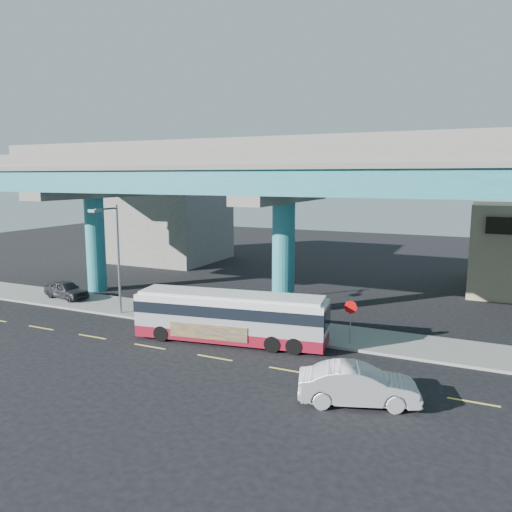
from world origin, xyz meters
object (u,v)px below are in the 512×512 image
at_px(transit_bus, 231,315).
at_px(stop_sign, 351,313).
at_px(street_lamp, 112,244).
at_px(sedan, 358,385).
at_px(parked_car, 66,290).

bearing_deg(transit_bus, stop_sign, 8.73).
bearing_deg(street_lamp, stop_sign, 2.70).
xyz_separation_m(transit_bus, stop_sign, (6.18, 1.91, 0.37)).
xyz_separation_m(street_lamp, stop_sign, (15.27, 0.72, -2.93)).
relative_size(street_lamp, stop_sign, 2.95).
bearing_deg(stop_sign, street_lamp, -157.14).
distance_m(sedan, parked_car, 24.83).
xyz_separation_m(sedan, street_lamp, (-17.26, 5.83, 4.01)).
bearing_deg(sedan, stop_sign, -1.35).
bearing_deg(street_lamp, parked_car, 161.97).
relative_size(transit_bus, stop_sign, 4.52).
bearing_deg(stop_sign, transit_bus, -142.70).
relative_size(transit_bus, street_lamp, 1.53).
xyz_separation_m(parked_car, stop_sign, (21.56, -1.33, 1.07)).
height_order(sedan, street_lamp, street_lamp).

